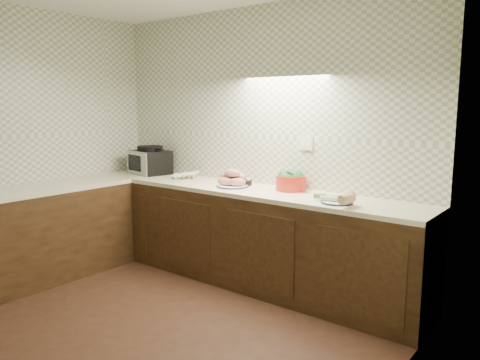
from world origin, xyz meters
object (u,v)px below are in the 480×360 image
Objects in this scene: toaster_oven at (150,161)px; onion_bowl at (245,181)px; sweet_potato_plate at (233,180)px; veg_plate at (342,199)px; parsnip_pile at (182,176)px; dutch_oven at (291,180)px.

toaster_oven is 3.72× the size of onion_bowl.
onion_bowl is (0.04, 0.14, -0.03)m from sweet_potato_plate.
sweet_potato_plate is 1.17m from veg_plate.
sweet_potato_plate is at bearing -4.49° from parsnip_pile.
parsnip_pile is at bearing 175.51° from sweet_potato_plate.
veg_plate reaches higher than onion_bowl.
sweet_potato_plate reaches higher than onion_bowl.
onion_bowl is 0.39× the size of dutch_oven.
toaster_oven is 2.46m from veg_plate.
veg_plate is (1.13, -0.23, 0.00)m from onion_bowl.
onion_bowl is at bearing 13.51° from toaster_oven.
veg_plate is (2.45, -0.19, -0.10)m from toaster_oven.
toaster_oven is 1.28m from sweet_potato_plate.
toaster_oven reaches higher than parsnip_pile.
toaster_oven reaches higher than dutch_oven.
sweet_potato_plate is (0.74, -0.06, 0.03)m from parsnip_pile.
onion_bowl is at bearing 168.33° from veg_plate.
dutch_oven is at bearing 4.43° from onion_bowl.
sweet_potato_plate is at bearing 7.25° from toaster_oven.
dutch_oven reaches higher than sweet_potato_plate.
parsnip_pile is at bearing 7.23° from toaster_oven.
sweet_potato_plate reaches higher than parsnip_pile.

